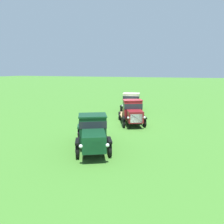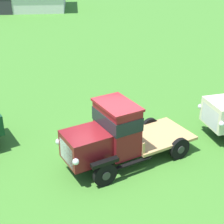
% 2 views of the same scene
% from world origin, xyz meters
% --- Properties ---
extents(ground_plane, '(240.00, 240.00, 0.00)m').
position_xyz_m(ground_plane, '(0.00, 0.00, 0.00)').
color(ground_plane, '#3D7528').
extents(vintage_truck_second_in_line, '(4.94, 3.45, 2.22)m').
position_xyz_m(vintage_truck_second_in_line, '(0.15, -0.05, 1.12)').
color(vintage_truck_second_in_line, black).
rests_on(vintage_truck_second_in_line, ground).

